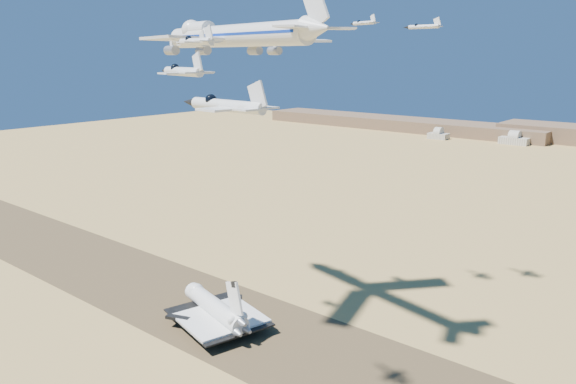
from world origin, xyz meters
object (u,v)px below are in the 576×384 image
Objects in this scene: crew_a at (207,335)px; chase_jet_f at (423,27)px; chase_jet_b at (195,41)px; carrier_747 at (229,36)px; chase_jet_e at (363,23)px; chase_jet_d at (225,105)px; chase_jet_a at (193,44)px; chase_jet_c at (182,71)px; shuttle at (215,309)px; crew_c at (209,339)px; crew_b at (210,341)px.

crew_a is 132.24m from chase_jet_f.
crew_a is 115.01m from chase_jet_b.
carrier_747 is 48.94m from chase_jet_e.
crew_a is at bearing 145.13° from chase_jet_d.
chase_jet_e is at bearing 71.81° from carrier_747.
carrier_747 reaches higher than crew_a.
chase_jet_f is (-11.82, 117.50, 7.24)m from chase_jet_b.
chase_jet_b is at bearing -78.68° from chase_jet_f.
chase_jet_a is 19.20m from chase_jet_b.
chase_jet_a is 40.88m from chase_jet_c.
chase_jet_d is (40.04, -31.13, -7.76)m from chase_jet_b.
carrier_747 is 100.40m from crew_a.
shuttle is 125.25m from chase_jet_f.
carrier_747 reaches higher than chase_jet_a.
chase_jet_d is at bearing 178.34° from crew_c.
shuttle is 3.03× the size of chase_jet_c.
shuttle is 25.63× the size of crew_b.
crew_a is at bearing 151.25° from chase_jet_b.
chase_jet_b is at bearing -21.03° from chase_jet_a.
crew_b is at bearing -104.28° from crew_a.
chase_jet_f is at bearing 64.09° from chase_jet_e.
chase_jet_f is at bearing 114.17° from chase_jet_d.
chase_jet_e is at bearing -68.62° from crew_c.
crew_c is 0.13× the size of chase_jet_d.
carrier_747 is 100.86m from chase_jet_c.
carrier_747 is 51.63× the size of crew_b.
chase_jet_a is at bearing -86.01° from chase_jet_f.
chase_jet_b reaches higher than chase_jet_c.
carrier_747 is at bearing -33.38° from crew_c.
chase_jet_d is (88.33, -73.60, 87.60)m from crew_a.
carrier_747 is 129.65m from chase_jet_d.
crew_b is 103.54m from chase_jet_a.
chase_jet_b is at bearing -170.06° from crew_b.
chase_jet_c reaches higher than shuttle.
crew_c is 0.13× the size of chase_jet_b.
chase_jet_b is at bearing -28.80° from shuttle.
crew_b is at bearing -88.23° from chase_jet_e.
chase_jet_f is (2.91, 105.18, 7.41)m from chase_jet_a.
shuttle is 3.30× the size of chase_jet_e.
crew_a is 0.12× the size of chase_jet_b.
chase_jet_e is (18.67, 60.64, 103.65)m from crew_c.
chase_jet_b is (14.72, -12.32, 0.16)m from chase_jet_a.
chase_jet_c is (29.37, -28.02, -4.82)m from chase_jet_a.
chase_jet_d is at bearing -114.59° from crew_a.
crew_c is 0.13× the size of chase_jet_c.
shuttle reaches higher than crew_c.
chase_jet_e is at bearing 121.66° from chase_jet_d.
chase_jet_b is 51.31m from chase_jet_d.
shuttle is 105.46m from chase_jet_a.
crew_b is 0.11× the size of chase_jet_f.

